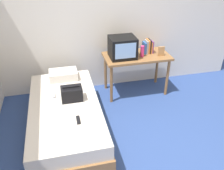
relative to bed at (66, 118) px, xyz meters
The scene contains 13 objects.
ground_plane 1.16m from the bed, 38.72° to the right, with size 8.00×8.00×0.00m, color #2D4784.
wall_back 1.88m from the bed, 55.61° to the left, with size 5.20×0.10×2.60m, color silver.
bed is the anchor object (origin of this frame).
desk 1.65m from the bed, 32.55° to the left, with size 1.16×0.60×0.75m.
tv 1.53m from the bed, 38.06° to the left, with size 0.44×0.39×0.36m.
water_bottle 1.73m from the bed, 29.16° to the left, with size 0.07×0.07×0.19m, color #E53372.
book_row 1.93m from the bed, 30.55° to the left, with size 0.17×0.16×0.25m.
picture_frame 1.99m from the bed, 22.90° to the left, with size 0.11×0.02×0.17m, color #B27F4C.
pillow 0.82m from the bed, 86.78° to the left, with size 0.45×0.30×0.14m, color silver.
handbag 0.39m from the bed, 34.96° to the left, with size 0.30×0.20×0.23m.
magazine 0.48m from the bed, 113.96° to the right, with size 0.21×0.29×0.01m, color white.
remote_dark 0.52m from the bed, 70.20° to the right, with size 0.04×0.16×0.02m, color black.
remote_silver 0.39m from the bed, 119.29° to the left, with size 0.04×0.14×0.02m, color #B7B7BC.
Camera 1 is at (-0.88, -2.16, 2.46)m, focal length 38.77 mm.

